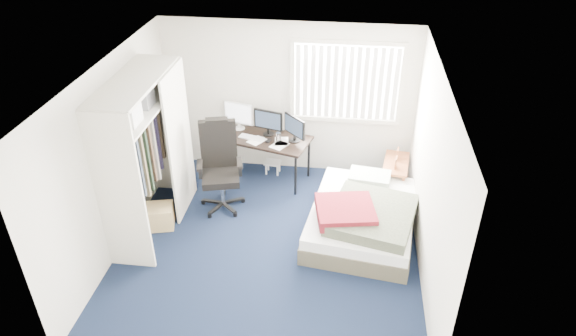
{
  "coord_description": "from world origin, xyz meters",
  "views": [
    {
      "loc": [
        0.94,
        -5.36,
        4.62
      ],
      "look_at": [
        0.21,
        0.4,
        1.02
      ],
      "focal_mm": 32.0,
      "sensor_mm": 36.0,
      "label": 1
    }
  ],
  "objects_px": {
    "desk": "(263,135)",
    "nightstand": "(396,166)",
    "office_chair": "(221,174)",
    "bed": "(363,217)"
  },
  "relations": [
    {
      "from": "desk",
      "to": "bed",
      "type": "relative_size",
      "value": 0.79
    },
    {
      "from": "desk",
      "to": "bed",
      "type": "xyz_separation_m",
      "value": [
        1.61,
        -1.31,
        -0.5
      ]
    },
    {
      "from": "nightstand",
      "to": "bed",
      "type": "height_order",
      "value": "nightstand"
    },
    {
      "from": "office_chair",
      "to": "bed",
      "type": "xyz_separation_m",
      "value": [
        2.12,
        -0.45,
        -0.25
      ]
    },
    {
      "from": "nightstand",
      "to": "desk",
      "type": "bearing_deg",
      "value": 175.75
    },
    {
      "from": "desk",
      "to": "office_chair",
      "type": "height_order",
      "value": "office_chair"
    },
    {
      "from": "bed",
      "to": "desk",
      "type": "bearing_deg",
      "value": 140.94
    },
    {
      "from": "office_chair",
      "to": "nightstand",
      "type": "xyz_separation_m",
      "value": [
        2.61,
        0.71,
        -0.08
      ]
    },
    {
      "from": "desk",
      "to": "office_chair",
      "type": "relative_size",
      "value": 1.19
    },
    {
      "from": "desk",
      "to": "nightstand",
      "type": "height_order",
      "value": "desk"
    }
  ]
}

